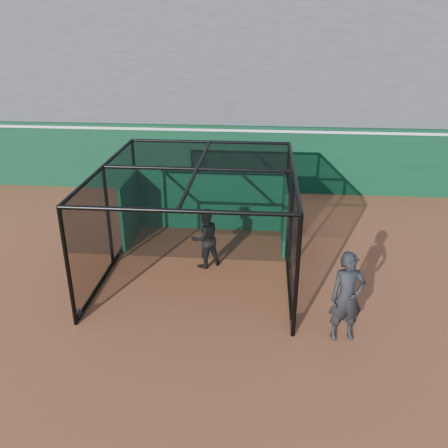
{
  "coord_description": "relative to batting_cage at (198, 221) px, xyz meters",
  "views": [
    {
      "loc": [
        1.7,
        -8.77,
        6.16
      ],
      "look_at": [
        0.77,
        2.0,
        1.4
      ],
      "focal_mm": 38.0,
      "sensor_mm": 36.0,
      "label": 1
    }
  ],
  "objects": [
    {
      "name": "ground",
      "position": [
        -0.09,
        -2.22,
        -1.37
      ],
      "size": [
        120.0,
        120.0,
        0.0
      ],
      "primitive_type": "plane",
      "color": "brown",
      "rests_on": "ground"
    },
    {
      "name": "outfield_wall",
      "position": [
        -0.09,
        6.28,
        -0.08
      ],
      "size": [
        50.0,
        0.5,
        2.5
      ],
      "color": "#09351D",
      "rests_on": "ground"
    },
    {
      "name": "grandstand",
      "position": [
        -0.09,
        10.05,
        3.11
      ],
      "size": [
        50.0,
        7.85,
        8.95
      ],
      "color": "#4C4C4F",
      "rests_on": "ground"
    },
    {
      "name": "batting_cage",
      "position": [
        0.0,
        0.0,
        0.0
      ],
      "size": [
        4.78,
        5.52,
        2.75
      ],
      "color": "black",
      "rests_on": "ground"
    },
    {
      "name": "batter",
      "position": [
        0.15,
        0.14,
        -0.55
      ],
      "size": [
        1.01,
        0.97,
        1.64
      ],
      "primitive_type": "imported",
      "rotation": [
        0.0,
        0.0,
        3.76
      ],
      "color": "black",
      "rests_on": "ground"
    },
    {
      "name": "on_deck_player",
      "position": [
        3.37,
        -2.69,
        -0.4
      ],
      "size": [
        0.79,
        0.59,
        1.95
      ],
      "color": "black",
      "rests_on": "ground"
    }
  ]
}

